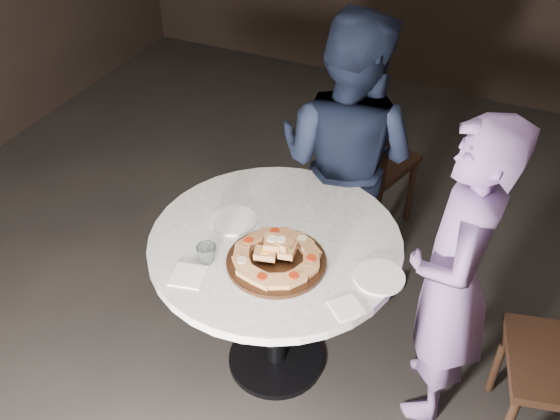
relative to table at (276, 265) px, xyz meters
name	(u,v)px	position (x,y,z in m)	size (l,w,h in m)	color
floor	(289,382)	(0.12, -0.10, -0.70)	(7.00, 7.00, 0.00)	black
table	(276,265)	(0.00, 0.00, 0.00)	(1.49, 1.49, 0.86)	black
serving_board	(276,261)	(0.07, -0.14, 0.17)	(0.43, 0.43, 0.02)	black
focaccia_pile	(276,254)	(0.07, -0.14, 0.21)	(0.39, 0.38, 0.10)	#AF7343
plate_left	(234,220)	(-0.23, 0.03, 0.17)	(0.22, 0.22, 0.01)	white
plate_right	(379,277)	(0.50, -0.05, 0.17)	(0.21, 0.21, 0.01)	white
water_glass	(207,254)	(-0.21, -0.25, 0.20)	(0.09, 0.09, 0.08)	silver
napkin_near	(188,276)	(-0.23, -0.36, 0.16)	(0.14, 0.14, 0.01)	white
napkin_far	(346,308)	(0.43, -0.26, 0.16)	(0.12, 0.12, 0.01)	white
chair_far	(364,157)	(0.04, 1.21, -0.13)	(0.58, 0.60, 0.99)	black
diner_navy	(346,160)	(0.07, 0.76, 0.14)	(0.81, 0.63, 1.67)	black
diner_teal	(452,280)	(0.77, 0.13, 0.10)	(0.58, 0.38, 1.59)	slate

